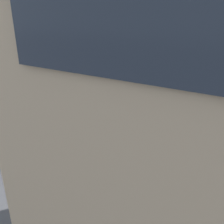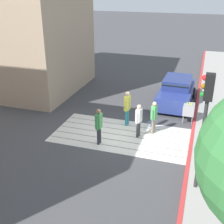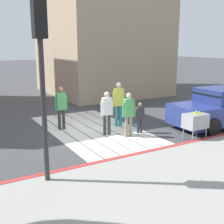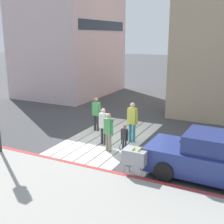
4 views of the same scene
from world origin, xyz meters
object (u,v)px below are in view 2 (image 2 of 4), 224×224
at_px(traffic_light_corner, 205,111).
at_px(pedestrian_adult_side, 154,115).
at_px(pedestrian_teen_behind, 139,118).
at_px(pedestrian_child_with_racket, 152,115).
at_px(car_parked_near_curb, 176,92).
at_px(tennis_ball_cart, 189,109).
at_px(pedestrian_adult_trailing, 127,106).
at_px(pedestrian_adult_lead, 99,124).

distance_m(traffic_light_corner, pedestrian_adult_side, 4.82).
xyz_separation_m(pedestrian_teen_behind, pedestrian_child_with_racket, (-0.42, -1.18, -0.29)).
bearing_deg(pedestrian_adult_side, pedestrian_teen_behind, 42.77).
relative_size(traffic_light_corner, pedestrian_adult_side, 2.62).
relative_size(car_parked_near_curb, pedestrian_adult_side, 2.68).
xyz_separation_m(traffic_light_corner, pedestrian_adult_side, (2.18, -3.75, -2.09)).
height_order(tennis_ball_cart, pedestrian_adult_trailing, pedestrian_adult_trailing).
distance_m(car_parked_near_curb, traffic_light_corner, 8.39).
bearing_deg(pedestrian_adult_trailing, traffic_light_corner, 130.73).
distance_m(tennis_ball_cart, pedestrian_teen_behind, 3.17).
xyz_separation_m(tennis_ball_cart, pedestrian_adult_side, (1.50, 1.80, 0.25)).
height_order(pedestrian_adult_trailing, pedestrian_adult_side, pedestrian_adult_trailing).
bearing_deg(pedestrian_adult_trailing, pedestrian_teen_behind, 129.40).
bearing_deg(pedestrian_adult_trailing, tennis_ball_cart, -155.18).
xyz_separation_m(pedestrian_adult_lead, pedestrian_teen_behind, (-1.52, -1.21, -0.05)).
bearing_deg(pedestrian_adult_side, pedestrian_child_with_racket, -73.10).
xyz_separation_m(tennis_ball_cart, pedestrian_adult_lead, (3.63, 3.57, 0.29)).
distance_m(pedestrian_adult_lead, pedestrian_child_with_racket, 3.10).
bearing_deg(pedestrian_adult_lead, car_parked_near_curb, -114.68).
bearing_deg(traffic_light_corner, tennis_ball_cart, -83.02).
bearing_deg(tennis_ball_cart, pedestrian_adult_lead, 44.56).
bearing_deg(tennis_ball_cart, pedestrian_child_with_racket, 34.91).
height_order(tennis_ball_cart, pedestrian_teen_behind, pedestrian_teen_behind).
xyz_separation_m(tennis_ball_cart, pedestrian_child_with_racket, (1.69, 1.18, -0.04)).
relative_size(traffic_light_corner, tennis_ball_cart, 4.17).
bearing_deg(traffic_light_corner, pedestrian_child_with_racket, -61.57).
xyz_separation_m(traffic_light_corner, pedestrian_teen_behind, (2.78, -3.19, -2.09)).
relative_size(tennis_ball_cart, pedestrian_adult_trailing, 0.56).
relative_size(car_parked_near_curb, pedestrian_child_with_racket, 3.68).
height_order(pedestrian_adult_lead, pedestrian_child_with_racket, pedestrian_adult_lead).
relative_size(tennis_ball_cart, pedestrian_teen_behind, 0.63).
bearing_deg(pedestrian_child_with_racket, pedestrian_adult_side, 106.90).
relative_size(tennis_ball_cart, pedestrian_adult_side, 0.63).
xyz_separation_m(traffic_light_corner, pedestrian_child_with_racket, (2.37, -4.37, -2.38)).
height_order(traffic_light_corner, pedestrian_child_with_racket, traffic_light_corner).
xyz_separation_m(car_parked_near_curb, tennis_ball_cart, (-0.90, 2.37, -0.04)).
distance_m(tennis_ball_cart, pedestrian_child_with_racket, 2.06).
height_order(pedestrian_adult_lead, pedestrian_adult_side, pedestrian_adult_lead).
bearing_deg(traffic_light_corner, pedestrian_adult_lead, -24.63).
relative_size(pedestrian_adult_trailing, pedestrian_teen_behind, 1.12).
bearing_deg(traffic_light_corner, pedestrian_adult_trailing, -49.27).
xyz_separation_m(car_parked_near_curb, traffic_light_corner, (-1.58, 7.91, 2.30)).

